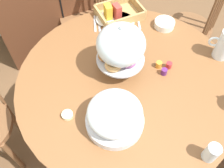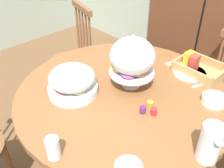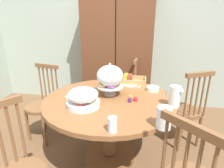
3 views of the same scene
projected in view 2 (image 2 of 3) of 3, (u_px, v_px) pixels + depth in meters
wooden_armoire at (220, 2)px, 2.23m from camera, size 1.18×0.60×1.96m
dining_table at (122, 114)px, 1.69m from camera, size 1.32×1.32×0.74m
windsor_chair_far_side at (206, 76)px, 2.23m from camera, size 0.40×0.40×0.97m
windsor_chair_host_seat at (72, 62)px, 2.44m from camera, size 0.42×0.42×0.97m
pastry_stand_with_dome at (132, 58)px, 1.52m from camera, size 0.28×0.28×0.34m
fruit_platter_covered at (72, 81)px, 1.51m from camera, size 0.30×0.30×0.18m
milk_pitcher at (210, 144)px, 1.12m from camera, size 0.16×0.13×0.19m
cereal_basket at (198, 67)px, 1.74m from camera, size 0.32×0.24×0.12m
china_plate_large at (190, 73)px, 1.74m from camera, size 0.22×0.22×0.01m
china_plate_small at (185, 65)px, 1.80m from camera, size 0.15×0.15×0.01m
cereal_bowl at (214, 100)px, 1.47m from camera, size 0.14×0.14×0.04m
drinking_glass at (53, 148)px, 1.14m from camera, size 0.06×0.06×0.11m
butter_dish at (72, 69)px, 1.76m from camera, size 0.06×0.06×0.02m
jam_jar_strawberry at (154, 112)px, 1.39m from camera, size 0.04×0.04×0.04m
jam_jar_apricot at (150, 105)px, 1.44m from camera, size 0.04×0.04×0.04m
jam_jar_grape at (143, 110)px, 1.41m from camera, size 0.04×0.04×0.04m
table_knife at (177, 63)px, 1.84m from camera, size 0.07×0.16×0.01m
dinner_fork at (175, 62)px, 1.87m from camera, size 0.07×0.16×0.01m
soup_spoon at (203, 84)px, 1.63m from camera, size 0.07×0.16×0.01m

